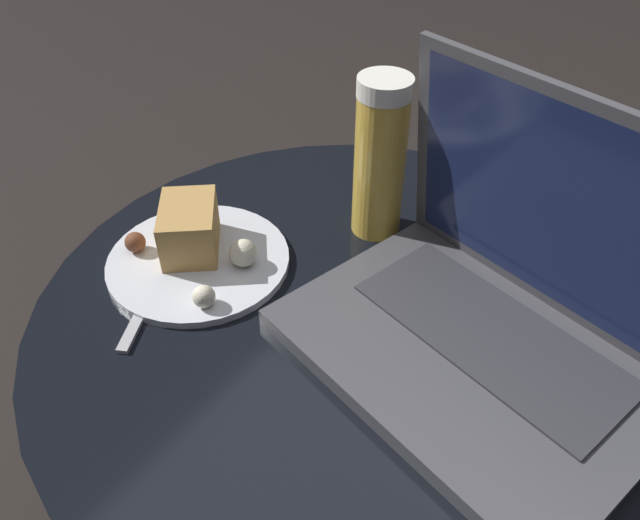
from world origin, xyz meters
The scene contains 5 objects.
table centered at (0.00, 0.00, 0.39)m, with size 0.69×0.69×0.50m.
laptop centered at (0.14, 0.03, 0.56)m, with size 0.40×0.32×0.26m.
beer_glass centered at (-0.05, 0.13, 0.60)m, with size 0.06×0.06×0.20m.
snack_plate centered at (-0.19, -0.04, 0.52)m, with size 0.21×0.21×0.07m.
fork centered at (-0.20, -0.10, 0.51)m, with size 0.10×0.17×0.00m.
Camera 1 is at (0.25, -0.41, 0.98)m, focal length 35.00 mm.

